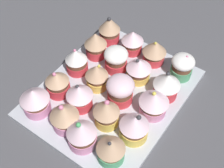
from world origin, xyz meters
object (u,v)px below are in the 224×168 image
(cupcake_10, at_px, (97,76))
(cupcake_11, at_px, (76,61))
(cupcake_0, at_px, (182,66))
(cupcake_17, at_px, (82,133))
(cupcake_7, at_px, (96,44))
(cupcake_18, at_px, (65,116))
(cupcake_5, at_px, (139,69))
(cupcake_6, at_px, (116,59))
(cupcake_13, at_px, (106,113))
(baking_tray, at_px, (112,93))
(cupcake_8, at_px, (154,103))
(cupcake_2, at_px, (132,41))
(cupcake_14, at_px, (80,96))
(cupcake_9, at_px, (120,90))
(cupcake_4, at_px, (167,85))
(cupcake_12, at_px, (134,127))
(cupcake_19, at_px, (35,100))
(cupcake_16, at_px, (111,149))
(cupcake_3, at_px, (109,29))
(cupcake_1, at_px, (154,51))
(cupcake_15, at_px, (57,83))

(cupcake_10, height_order, cupcake_11, same)
(cupcake_0, distance_m, cupcake_17, 0.30)
(cupcake_7, xyz_separation_m, cupcake_18, (-0.08, 0.21, -0.00))
(cupcake_5, relative_size, cupcake_6, 1.02)
(cupcake_18, bearing_deg, cupcake_13, -138.71)
(baking_tray, height_order, cupcake_8, cupcake_8)
(cupcake_2, height_order, cupcake_7, cupcake_7)
(cupcake_11, relative_size, cupcake_18, 0.94)
(cupcake_0, xyz_separation_m, cupcake_6, (0.15, 0.07, 0.00))
(cupcake_6, distance_m, cupcake_14, 0.14)
(cupcake_14, bearing_deg, cupcake_13, 177.98)
(cupcake_9, relative_size, cupcake_17, 0.93)
(cupcake_5, bearing_deg, cupcake_2, -47.80)
(cupcake_10, bearing_deg, cupcake_5, -131.10)
(cupcake_14, relative_size, cupcake_17, 0.91)
(cupcake_2, relative_size, cupcake_11, 0.92)
(cupcake_4, distance_m, cupcake_18, 0.24)
(cupcake_2, height_order, cupcake_14, cupcake_14)
(cupcake_14, relative_size, cupcake_18, 0.92)
(cupcake_5, relative_size, cupcake_12, 0.92)
(cupcake_13, bearing_deg, cupcake_19, 23.15)
(cupcake_14, height_order, cupcake_16, cupcake_14)
(cupcake_3, bearing_deg, cupcake_12, 135.57)
(cupcake_8, height_order, cupcake_14, cupcake_14)
(baking_tray, height_order, cupcake_1, cupcake_1)
(cupcake_1, distance_m, cupcake_17, 0.29)
(cupcake_1, bearing_deg, cupcake_6, 50.17)
(cupcake_9, height_order, cupcake_12, same)
(cupcake_14, height_order, cupcake_15, same)
(cupcake_2, xyz_separation_m, cupcake_14, (-0.00, 0.22, 0.00))
(cupcake_13, bearing_deg, cupcake_1, -87.06)
(cupcake_2, bearing_deg, baking_tray, 104.39)
(cupcake_11, height_order, cupcake_12, same)
(cupcake_7, xyz_separation_m, cupcake_9, (-0.13, 0.08, -0.00))
(cupcake_3, bearing_deg, cupcake_5, 153.36)
(cupcake_2, bearing_deg, cupcake_6, 90.85)
(cupcake_13, bearing_deg, cupcake_15, -1.32)
(cupcake_2, height_order, cupcake_9, cupcake_9)
(cupcake_2, bearing_deg, cupcake_11, 61.56)
(cupcake_16, bearing_deg, cupcake_4, -93.13)
(cupcake_2, bearing_deg, cupcake_3, 2.23)
(baking_tray, relative_size, cupcake_9, 5.21)
(cupcake_9, xyz_separation_m, cupcake_10, (0.07, -0.00, -0.00))
(cupcake_17, bearing_deg, cupcake_14, -48.25)
(cupcake_6, distance_m, cupcake_7, 0.07)
(cupcake_16, xyz_separation_m, cupcake_17, (0.07, 0.01, 0.00))
(cupcake_4, xyz_separation_m, cupcake_12, (0.00, 0.14, -0.00))
(cupcake_6, xyz_separation_m, cupcake_10, (0.00, 0.07, 0.00))
(cupcake_12, bearing_deg, cupcake_6, -43.98)
(cupcake_4, relative_size, cupcake_17, 0.95)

